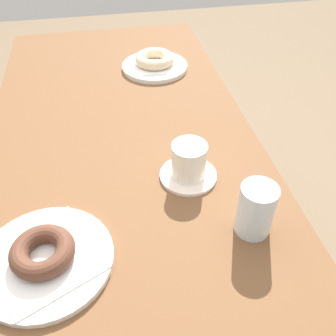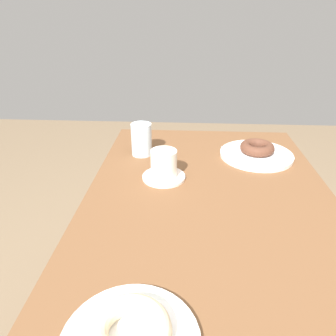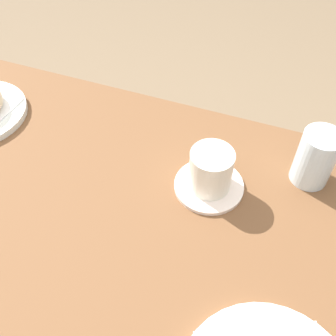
# 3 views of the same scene
# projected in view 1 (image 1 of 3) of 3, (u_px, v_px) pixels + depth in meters

# --- Properties ---
(ground_plane) EXTENTS (6.00, 6.00, 0.00)m
(ground_plane) POSITION_uv_depth(u_px,v_px,m) (137.00, 283.00, 1.48)
(ground_plane) COLOR #79644A
(table) EXTENTS (1.26, 0.65, 0.77)m
(table) POSITION_uv_depth(u_px,v_px,m) (123.00, 156.00, 1.04)
(table) COLOR brown
(table) RESTS_ON ground_plane
(plate_sugar_ring) EXTENTS (0.21, 0.21, 0.01)m
(plate_sugar_ring) POSITION_uv_depth(u_px,v_px,m) (155.00, 67.00, 1.18)
(plate_sugar_ring) COLOR white
(plate_sugar_ring) RESTS_ON table
(napkin_sugar_ring) EXTENTS (0.15, 0.15, 0.00)m
(napkin_sugar_ring) POSITION_uv_depth(u_px,v_px,m) (155.00, 64.00, 1.17)
(napkin_sugar_ring) COLOR white
(napkin_sugar_ring) RESTS_ON plate_sugar_ring
(donut_sugar_ring) EXTENTS (0.12, 0.12, 0.03)m
(donut_sugar_ring) POSITION_uv_depth(u_px,v_px,m) (155.00, 59.00, 1.16)
(donut_sugar_ring) COLOR beige
(donut_sugar_ring) RESTS_ON napkin_sugar_ring
(plate_chocolate_ring) EXTENTS (0.24, 0.24, 0.01)m
(plate_chocolate_ring) POSITION_uv_depth(u_px,v_px,m) (46.00, 260.00, 0.64)
(plate_chocolate_ring) COLOR white
(plate_chocolate_ring) RESTS_ON table
(napkin_chocolate_ring) EXTENTS (0.22, 0.22, 0.00)m
(napkin_chocolate_ring) POSITION_uv_depth(u_px,v_px,m) (45.00, 258.00, 0.64)
(napkin_chocolate_ring) COLOR white
(napkin_chocolate_ring) RESTS_ON plate_chocolate_ring
(donut_chocolate_ring) EXTENTS (0.11, 0.11, 0.03)m
(donut_chocolate_ring) POSITION_uv_depth(u_px,v_px,m) (42.00, 252.00, 0.62)
(donut_chocolate_ring) COLOR #563122
(donut_chocolate_ring) RESTS_ON napkin_chocolate_ring
(water_glass) EXTENTS (0.07, 0.07, 0.11)m
(water_glass) POSITION_uv_depth(u_px,v_px,m) (256.00, 210.00, 0.67)
(water_glass) COLOR silver
(water_glass) RESTS_ON table
(coffee_cup) EXTENTS (0.12, 0.12, 0.09)m
(coffee_cup) POSITION_uv_depth(u_px,v_px,m) (189.00, 163.00, 0.78)
(coffee_cup) COLOR white
(coffee_cup) RESTS_ON table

